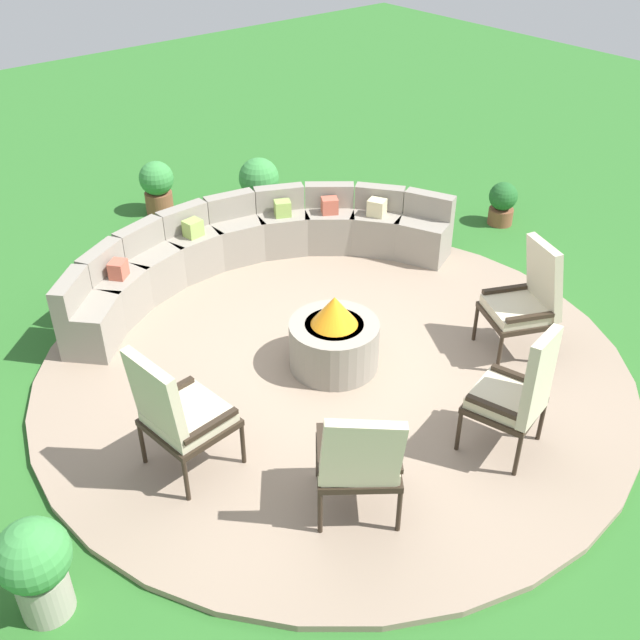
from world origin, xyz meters
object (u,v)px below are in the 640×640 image
(fire_pit, at_px, (334,339))
(lounge_chair_back_right, at_px, (527,299))
(potted_plant_1, at_px, (157,185))
(potted_plant_0, at_px, (259,186))
(lounge_chair_back_left, at_px, (518,392))
(lounge_chair_front_right, at_px, (359,457))
(potted_plant_3, at_px, (36,565))
(lounge_chair_front_left, at_px, (177,412))
(curved_stone_bench, at_px, (251,249))
(potted_plant_4, at_px, (502,202))

(fire_pit, distance_m, lounge_chair_back_right, 1.79)
(potted_plant_1, bearing_deg, fire_pit, -96.06)
(lounge_chair_back_right, bearing_deg, potted_plant_0, 27.54)
(lounge_chair_back_left, xyz_separation_m, potted_plant_1, (0.06, 5.72, -0.26))
(potted_plant_1, bearing_deg, lounge_chair_front_right, -104.69)
(potted_plant_1, height_order, potted_plant_3, potted_plant_3)
(lounge_chair_back_left, distance_m, potted_plant_3, 3.55)
(lounge_chair_front_left, bearing_deg, lounge_chair_front_right, 26.34)
(lounge_chair_front_right, distance_m, lounge_chair_back_right, 2.56)
(curved_stone_bench, distance_m, lounge_chair_front_left, 3.03)
(curved_stone_bench, bearing_deg, lounge_chair_back_right, -68.10)
(lounge_chair_front_left, height_order, lounge_chair_front_right, lounge_chair_front_left)
(fire_pit, xyz_separation_m, lounge_chair_front_left, (-1.75, -0.28, 0.28))
(lounge_chair_back_right, relative_size, potted_plant_3, 1.49)
(fire_pit, relative_size, lounge_chair_back_right, 0.72)
(lounge_chair_back_left, bearing_deg, fire_pit, 86.16)
(fire_pit, height_order, potted_plant_3, fire_pit)
(lounge_chair_front_left, height_order, potted_plant_0, lounge_chair_front_left)
(potted_plant_4, bearing_deg, fire_pit, -164.64)
(lounge_chair_front_right, height_order, lounge_chair_back_left, lounge_chair_back_left)
(potted_plant_1, xyz_separation_m, potted_plant_4, (3.16, -3.01, -0.08))
(lounge_chair_front_left, xyz_separation_m, potted_plant_4, (5.33, 1.26, -0.34))
(fire_pit, xyz_separation_m, lounge_chair_back_right, (1.50, -0.93, 0.29))
(lounge_chair_back_left, bearing_deg, lounge_chair_back_right, 19.31)
(lounge_chair_front_left, xyz_separation_m, potted_plant_3, (-1.30, -0.48, -0.20))
(fire_pit, distance_m, lounge_chair_back_left, 1.79)
(lounge_chair_front_right, xyz_separation_m, lounge_chair_back_left, (1.37, -0.28, 0.04))
(fire_pit, distance_m, lounge_chair_front_left, 1.80)
(fire_pit, height_order, potted_plant_1, fire_pit)
(lounge_chair_back_left, height_order, potted_plant_3, lounge_chair_back_left)
(lounge_chair_back_right, height_order, potted_plant_1, lounge_chair_back_right)
(lounge_chair_front_left, bearing_deg, potted_plant_1, 146.72)
(lounge_chair_front_left, height_order, potted_plant_4, lounge_chair_front_left)
(lounge_chair_front_left, xyz_separation_m, lounge_chair_front_right, (0.75, -1.17, -0.04))
(fire_pit, relative_size, lounge_chair_front_left, 0.73)
(lounge_chair_front_right, bearing_deg, lounge_chair_front_left, 160.39)
(potted_plant_3, xyz_separation_m, potted_plant_4, (6.63, 1.75, -0.14))
(potted_plant_1, bearing_deg, potted_plant_0, -46.99)
(lounge_chair_back_right, xyz_separation_m, potted_plant_4, (2.08, 1.92, -0.35))
(fire_pit, bearing_deg, lounge_chair_back_right, -31.82)
(potted_plant_3, height_order, potted_plant_4, potted_plant_3)
(lounge_chair_front_left, distance_m, potted_plant_1, 4.80)
(fire_pit, relative_size, potted_plant_3, 1.08)
(lounge_chair_front_left, bearing_deg, lounge_chair_back_right, 72.37)
(lounge_chair_back_left, xyz_separation_m, potted_plant_0, (0.97, 4.75, -0.19))
(potted_plant_0, height_order, potted_plant_4, potted_plant_0)
(curved_stone_bench, xyz_separation_m, potted_plant_1, (0.04, 2.14, 0.01))
(lounge_chair_front_left, xyz_separation_m, lounge_chair_back_left, (2.11, -1.45, 0.01))
(potted_plant_0, xyz_separation_m, potted_plant_3, (-4.38, -3.79, -0.01))
(lounge_chair_front_left, bearing_deg, potted_plant_4, 97.03)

